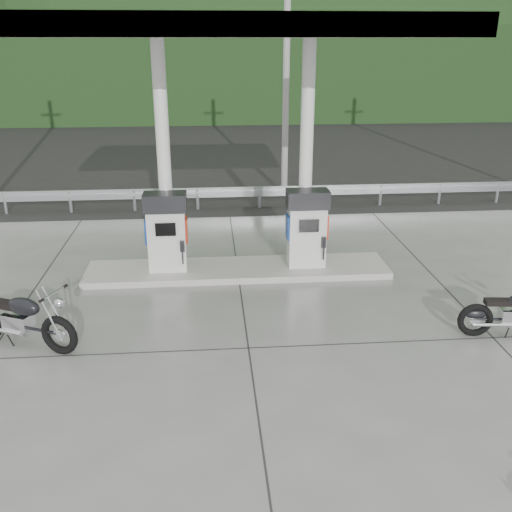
{
  "coord_description": "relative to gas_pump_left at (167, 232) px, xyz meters",
  "views": [
    {
      "loc": [
        -0.6,
        -9.83,
        5.14
      ],
      "look_at": [
        0.3,
        1.0,
        1.0
      ],
      "focal_mm": 40.0,
      "sensor_mm": 36.0,
      "label": 1
    }
  ],
  "objects": [
    {
      "name": "gas_pump_left",
      "position": [
        0.0,
        0.0,
        0.0
      ],
      "size": [
        0.95,
        0.55,
        1.8
      ],
      "primitive_type": null,
      "color": "silver",
      "rests_on": "pump_island"
    },
    {
      "name": "motorcycle_left",
      "position": [
        -2.38,
        -3.07,
        -0.54
      ],
      "size": [
        2.25,
        1.52,
        1.02
      ],
      "primitive_type": null,
      "rotation": [
        0.0,
        0.0,
        -0.43
      ],
      "color": "black",
      "rests_on": "forecourt_apron"
    },
    {
      "name": "ground",
      "position": [
        1.6,
        -2.5,
        -1.07
      ],
      "size": [
        160.0,
        160.0,
        0.0
      ],
      "primitive_type": "plane",
      "color": "black",
      "rests_on": "ground"
    },
    {
      "name": "forecourt_apron",
      "position": [
        1.6,
        -2.5,
        -1.06
      ],
      "size": [
        18.0,
        14.0,
        0.02
      ],
      "primitive_type": "cube",
      "color": "slate",
      "rests_on": "ground"
    },
    {
      "name": "canopy_roof",
      "position": [
        1.6,
        0.0,
        4.3
      ],
      "size": [
        8.5,
        5.0,
        0.4
      ],
      "primitive_type": "cube",
      "color": "silver",
      "rests_on": "canopy_column_left"
    },
    {
      "name": "gas_pump_right",
      "position": [
        3.2,
        0.0,
        0.0
      ],
      "size": [
        0.95,
        0.55,
        1.8
      ],
      "primitive_type": null,
      "color": "silver",
      "rests_on": "pump_island"
    },
    {
      "name": "forested_hills",
      "position": [
        1.6,
        57.5,
        -1.07
      ],
      "size": [
        100.0,
        40.0,
        140.0
      ],
      "primitive_type": null,
      "color": "black",
      "rests_on": "ground"
    },
    {
      "name": "tree_band",
      "position": [
        1.6,
        27.5,
        1.93
      ],
      "size": [
        80.0,
        6.0,
        6.0
      ],
      "primitive_type": "cube",
      "color": "black",
      "rests_on": "ground"
    },
    {
      "name": "canopy_column_left",
      "position": [
        0.0,
        0.4,
        1.6
      ],
      "size": [
        0.3,
        0.3,
        5.0
      ],
      "primitive_type": "cylinder",
      "color": "white",
      "rests_on": "pump_island"
    },
    {
      "name": "road",
      "position": [
        1.6,
        9.0,
        -1.07
      ],
      "size": [
        60.0,
        7.0,
        0.01
      ],
      "primitive_type": "cube",
      "color": "black",
      "rests_on": "ground"
    },
    {
      "name": "canopy_column_right",
      "position": [
        3.2,
        0.4,
        1.6
      ],
      "size": [
        0.3,
        0.3,
        5.0
      ],
      "primitive_type": "cylinder",
      "color": "white",
      "rests_on": "pump_island"
    },
    {
      "name": "utility_pole_b",
      "position": [
        3.6,
        7.0,
        2.93
      ],
      "size": [
        0.22,
        0.22,
        8.0
      ],
      "primitive_type": "cylinder",
      "color": "gray",
      "rests_on": "ground"
    },
    {
      "name": "guardrail",
      "position": [
        1.6,
        5.5,
        -0.36
      ],
      "size": [
        26.0,
        0.16,
        1.42
      ],
      "primitive_type": null,
      "color": "#9DA0A4",
      "rests_on": "ground"
    },
    {
      "name": "pump_island",
      "position": [
        1.6,
        0.0,
        -0.98
      ],
      "size": [
        7.0,
        1.4,
        0.15
      ],
      "primitive_type": "cube",
      "color": "#A19E96",
      "rests_on": "forecourt_apron"
    }
  ]
}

